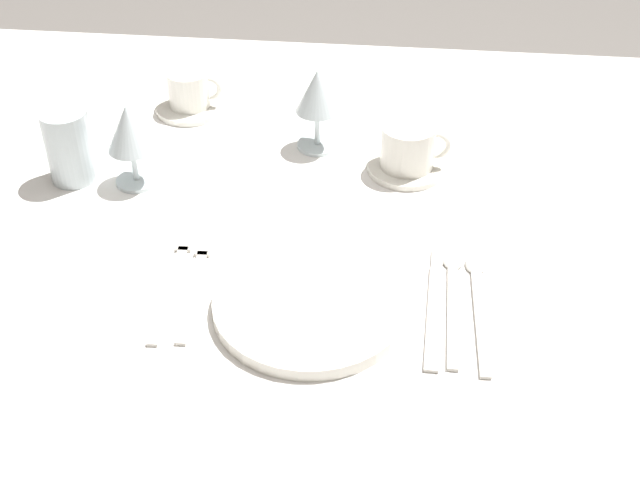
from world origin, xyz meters
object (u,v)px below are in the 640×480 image
at_px(coffee_cup_right, 190,89).
at_px(drink_tumbler, 69,146).
at_px(coffee_cup_left, 409,146).
at_px(spoon_dessert, 478,298).
at_px(wine_glass_left, 317,95).
at_px(dinner_knife, 434,309).
at_px(fork_outer, 195,282).
at_px(dinner_plate, 310,304).
at_px(fork_inner, 173,280).
at_px(wine_glass_centre, 129,131).
at_px(spoon_soup, 453,292).

xyz_separation_m(coffee_cup_right, drink_tumbler, (-0.13, -0.23, 0.02)).
relative_size(coffee_cup_left, drink_tumbler, 0.93).
distance_m(spoon_dessert, drink_tumbler, 0.65).
bearing_deg(wine_glass_left, dinner_knife, -63.19).
height_order(fork_outer, spoon_dessert, spoon_dessert).
distance_m(coffee_cup_left, wine_glass_left, 0.17).
bearing_deg(fork_outer, dinner_plate, -12.31).
height_order(fork_inner, coffee_cup_right, coffee_cup_right).
height_order(dinner_plate, dinner_knife, dinner_plate).
xyz_separation_m(dinner_plate, coffee_cup_right, (-0.26, 0.49, 0.03)).
height_order(dinner_knife, coffee_cup_left, coffee_cup_left).
relative_size(wine_glass_centre, drink_tumbler, 1.15).
bearing_deg(dinner_knife, spoon_soup, 55.17).
relative_size(fork_outer, coffee_cup_left, 1.95).
height_order(spoon_soup, wine_glass_left, wine_glass_left).
distance_m(spoon_soup, coffee_cup_right, 0.63).
xyz_separation_m(dinner_knife, coffee_cup_right, (-0.42, 0.48, 0.04)).
bearing_deg(wine_glass_left, fork_outer, -109.26).
height_order(spoon_soup, coffee_cup_left, coffee_cup_left).
relative_size(fork_outer, fork_inner, 0.95).
distance_m(dinner_knife, coffee_cup_left, 0.33).
bearing_deg(wine_glass_left, dinner_plate, -85.25).
distance_m(wine_glass_centre, wine_glass_left, 0.30).
distance_m(coffee_cup_left, wine_glass_centre, 0.42).
bearing_deg(wine_glass_left, fork_inner, -113.58).
height_order(dinner_knife, coffee_cup_right, coffee_cup_right).
distance_m(dinner_plate, fork_inner, 0.19).
distance_m(dinner_plate, wine_glass_centre, 0.40).
height_order(coffee_cup_right, drink_tumbler, drink_tumbler).
bearing_deg(fork_inner, coffee_cup_right, 99.44).
bearing_deg(coffee_cup_right, fork_inner, -80.56).
xyz_separation_m(fork_inner, coffee_cup_left, (0.30, 0.30, 0.04)).
xyz_separation_m(wine_glass_centre, wine_glass_left, (0.27, 0.13, 0.00)).
xyz_separation_m(fork_outer, fork_inner, (-0.03, 0.00, -0.00)).
bearing_deg(coffee_cup_right, spoon_soup, -44.68).
height_order(wine_glass_centre, drink_tumbler, wine_glass_centre).
distance_m(dinner_knife, spoon_dessert, 0.06).
relative_size(dinner_plate, wine_glass_left, 1.82).
relative_size(coffee_cup_left, wine_glass_centre, 0.81).
distance_m(fork_outer, drink_tumbler, 0.34).
bearing_deg(spoon_soup, dinner_knife, -124.83).
bearing_deg(wine_glass_centre, dinner_knife, -28.19).
bearing_deg(spoon_dessert, coffee_cup_right, 136.93).
bearing_deg(coffee_cup_left, drink_tumbler, -171.72).
height_order(fork_outer, wine_glass_centre, wine_glass_centre).
bearing_deg(dinner_knife, dinner_plate, -174.66).
bearing_deg(wine_glass_left, spoon_dessert, -54.71).
distance_m(fork_outer, wine_glass_left, 0.39).
height_order(fork_outer, coffee_cup_right, coffee_cup_right).
height_order(wine_glass_centre, wine_glass_left, wine_glass_left).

